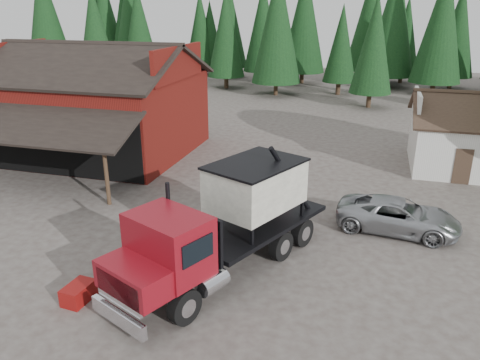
# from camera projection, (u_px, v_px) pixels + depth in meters

# --- Properties ---
(ground) EXTENTS (120.00, 120.00, 0.00)m
(ground) POSITION_uv_depth(u_px,v_px,m) (200.00, 238.00, 19.82)
(ground) COLOR #4B413B
(ground) RESTS_ON ground
(red_barn) EXTENTS (12.80, 13.63, 7.18)m
(red_barn) POSITION_uv_depth(u_px,v_px,m) (95.00, 112.00, 30.65)
(red_barn) COLOR maroon
(red_barn) RESTS_ON ground
(conifer_backdrop) EXTENTS (76.00, 16.00, 16.00)m
(conifer_backdrop) POSITION_uv_depth(u_px,v_px,m) (321.00, 86.00, 57.62)
(conifer_backdrop) COLOR black
(conifer_backdrop) RESTS_ON ground
(near_pine_a) EXTENTS (4.40, 4.40, 11.40)m
(near_pine_a) POSITION_uv_depth(u_px,v_px,m) (95.00, 35.00, 48.51)
(near_pine_a) COLOR #382619
(near_pine_a) RESTS_ON ground
(near_pine_b) EXTENTS (3.96, 3.96, 10.40)m
(near_pine_b) POSITION_uv_depth(u_px,v_px,m) (374.00, 44.00, 43.20)
(near_pine_b) COLOR #382619
(near_pine_b) RESTS_ON ground
(near_pine_d) EXTENTS (5.28, 5.28, 13.40)m
(near_pine_d) POSITION_uv_depth(u_px,v_px,m) (277.00, 24.00, 48.87)
(near_pine_d) COLOR #382619
(near_pine_d) RESTS_ON ground
(feed_truck) EXTENTS (6.29, 9.85, 4.36)m
(feed_truck) POSITION_uv_depth(u_px,v_px,m) (227.00, 219.00, 16.77)
(feed_truck) COLOR black
(feed_truck) RESTS_ON ground
(silver_car) EXTENTS (5.39, 2.91, 1.44)m
(silver_car) POSITION_uv_depth(u_px,v_px,m) (398.00, 216.00, 20.19)
(silver_car) COLOR #A3A5AA
(silver_car) RESTS_ON ground
(equip_box) EXTENTS (0.79, 1.16, 0.60)m
(equip_box) POSITION_uv_depth(u_px,v_px,m) (79.00, 293.00, 15.48)
(equip_box) COLOR maroon
(equip_box) RESTS_ON ground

